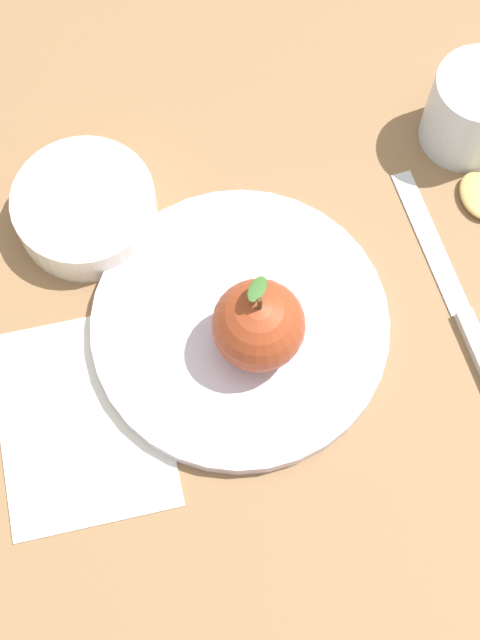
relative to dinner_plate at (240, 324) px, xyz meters
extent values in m
plane|color=olive|center=(-0.01, -0.05, -0.01)|extent=(2.40, 2.40, 0.00)
cylinder|color=silver|center=(0.00, 0.00, 0.00)|extent=(0.24, 0.24, 0.02)
torus|color=silver|center=(0.00, 0.00, 0.00)|extent=(0.24, 0.24, 0.01)
sphere|color=#9E3D1E|center=(-0.02, -0.01, 0.04)|extent=(0.07, 0.07, 0.07)
cylinder|color=#4C3319|center=(-0.02, -0.01, 0.09)|extent=(0.00, 0.00, 0.02)
ellipsoid|color=#386628|center=(-0.01, -0.01, 0.09)|extent=(0.03, 0.02, 0.01)
cylinder|color=silver|center=(0.12, 0.11, 0.01)|extent=(0.12, 0.12, 0.04)
torus|color=silver|center=(0.12, 0.11, 0.02)|extent=(0.12, 0.12, 0.01)
cylinder|color=#B7AF9F|center=(0.12, 0.11, 0.02)|extent=(0.10, 0.10, 0.01)
cylinder|color=silver|center=(0.15, -0.23, 0.03)|extent=(0.08, 0.08, 0.08)
cube|color=silver|center=(0.05, -0.18, -0.01)|extent=(0.14, 0.03, 0.00)
ellipsoid|color=#D8B766|center=(0.08, -0.23, 0.00)|extent=(0.05, 0.04, 0.01)
cube|color=silver|center=(-0.05, 0.14, -0.01)|extent=(0.17, 0.14, 0.00)
camera|label=1|loc=(-0.25, 0.05, 0.65)|focal=48.12mm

